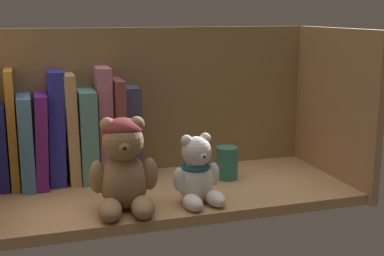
{
  "coord_description": "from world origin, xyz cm",
  "views": [
    {
      "loc": [
        -27.33,
        -97.51,
        37.17
      ],
      "look_at": [
        3.7,
        0.0,
        14.43
      ],
      "focal_mm": 49.21,
      "sensor_mm": 36.0,
      "label": 1
    }
  ],
  "objects_px": {
    "book_5": "(71,128)",
    "pillar_candle": "(227,163)",
    "book_1": "(12,128)",
    "book_4": "(56,127)",
    "book_6": "(87,134)",
    "teddy_bear_smaller": "(197,174)",
    "book_7": "(103,123)",
    "book_0": "(3,146)",
    "book_2": "(26,140)",
    "book_8": "(117,128)",
    "book_3": "(41,138)",
    "book_9": "(130,131)",
    "teddy_bear_larger": "(124,167)"
  },
  "relations": [
    {
      "from": "book_1",
      "to": "book_8",
      "type": "xyz_separation_m",
      "value": [
        0.21,
        0.0,
        -0.01
      ]
    },
    {
      "from": "book_0",
      "to": "book_9",
      "type": "distance_m",
      "value": 0.26
    },
    {
      "from": "book_2",
      "to": "teddy_bear_smaller",
      "type": "distance_m",
      "value": 0.37
    },
    {
      "from": "teddy_bear_larger",
      "to": "book_8",
      "type": "bearing_deg",
      "value": 83.54
    },
    {
      "from": "book_8",
      "to": "book_9",
      "type": "bearing_deg",
      "value": 0.0
    },
    {
      "from": "book_5",
      "to": "book_4",
      "type": "bearing_deg",
      "value": 180.0
    },
    {
      "from": "book_1",
      "to": "book_4",
      "type": "distance_m",
      "value": 0.09
    },
    {
      "from": "book_5",
      "to": "book_6",
      "type": "bearing_deg",
      "value": 0.0
    },
    {
      "from": "book_2",
      "to": "book_9",
      "type": "relative_size",
      "value": 0.96
    },
    {
      "from": "book_6",
      "to": "teddy_bear_smaller",
      "type": "relative_size",
      "value": 1.47
    },
    {
      "from": "book_8",
      "to": "book_4",
      "type": "bearing_deg",
      "value": 180.0
    },
    {
      "from": "book_7",
      "to": "teddy_bear_smaller",
      "type": "relative_size",
      "value": 1.82
    },
    {
      "from": "book_3",
      "to": "book_5",
      "type": "bearing_deg",
      "value": 0.0
    },
    {
      "from": "book_5",
      "to": "pillar_candle",
      "type": "height_order",
      "value": "book_5"
    },
    {
      "from": "book_5",
      "to": "book_7",
      "type": "distance_m",
      "value": 0.07
    },
    {
      "from": "book_7",
      "to": "book_5",
      "type": "bearing_deg",
      "value": 180.0
    },
    {
      "from": "book_8",
      "to": "book_9",
      "type": "relative_size",
      "value": 1.09
    },
    {
      "from": "book_3",
      "to": "teddy_bear_smaller",
      "type": "bearing_deg",
      "value": -38.1
    },
    {
      "from": "book_1",
      "to": "book_2",
      "type": "distance_m",
      "value": 0.04
    },
    {
      "from": "book_3",
      "to": "book_6",
      "type": "height_order",
      "value": "book_6"
    },
    {
      "from": "book_9",
      "to": "teddy_bear_smaller",
      "type": "relative_size",
      "value": 1.5
    },
    {
      "from": "book_8",
      "to": "book_9",
      "type": "xyz_separation_m",
      "value": [
        0.03,
        0.0,
        -0.01
      ]
    },
    {
      "from": "book_0",
      "to": "book_4",
      "type": "distance_m",
      "value": 0.11
    },
    {
      "from": "book_6",
      "to": "pillar_candle",
      "type": "relative_size",
      "value": 2.78
    },
    {
      "from": "pillar_candle",
      "to": "book_3",
      "type": "bearing_deg",
      "value": 166.0
    },
    {
      "from": "book_0",
      "to": "book_5",
      "type": "xyz_separation_m",
      "value": [
        0.14,
        0.0,
        0.03
      ]
    },
    {
      "from": "book_3",
      "to": "book_7",
      "type": "relative_size",
      "value": 0.8
    },
    {
      "from": "book_5",
      "to": "book_0",
      "type": "bearing_deg",
      "value": 180.0
    },
    {
      "from": "book_8",
      "to": "teddy_bear_smaller",
      "type": "xyz_separation_m",
      "value": [
        0.11,
        -0.21,
        -0.05
      ]
    },
    {
      "from": "book_6",
      "to": "book_8",
      "type": "distance_m",
      "value": 0.06
    },
    {
      "from": "book_8",
      "to": "book_0",
      "type": "bearing_deg",
      "value": 180.0
    },
    {
      "from": "book_1",
      "to": "book_4",
      "type": "bearing_deg",
      "value": 0.0
    },
    {
      "from": "book_2",
      "to": "book_3",
      "type": "distance_m",
      "value": 0.03
    },
    {
      "from": "book_0",
      "to": "book_8",
      "type": "xyz_separation_m",
      "value": [
        0.23,
        0.0,
        0.02
      ]
    },
    {
      "from": "book_8",
      "to": "book_7",
      "type": "bearing_deg",
      "value": 180.0
    },
    {
      "from": "book_1",
      "to": "book_7",
      "type": "bearing_deg",
      "value": 0.0
    },
    {
      "from": "book_6",
      "to": "book_1",
      "type": "bearing_deg",
      "value": 180.0
    },
    {
      "from": "book_6",
      "to": "book_5",
      "type": "bearing_deg",
      "value": 180.0
    },
    {
      "from": "teddy_bear_larger",
      "to": "pillar_candle",
      "type": "height_order",
      "value": "teddy_bear_larger"
    },
    {
      "from": "book_2",
      "to": "book_8",
      "type": "bearing_deg",
      "value": 0.0
    },
    {
      "from": "book_4",
      "to": "teddy_bear_smaller",
      "type": "height_order",
      "value": "book_4"
    },
    {
      "from": "book_7",
      "to": "book_9",
      "type": "bearing_deg",
      "value": 0.0
    },
    {
      "from": "book_2",
      "to": "book_7",
      "type": "bearing_deg",
      "value": 0.0
    },
    {
      "from": "book_3",
      "to": "book_8",
      "type": "bearing_deg",
      "value": 0.0
    },
    {
      "from": "book_2",
      "to": "book_7",
      "type": "distance_m",
      "value": 0.16
    },
    {
      "from": "book_5",
      "to": "teddy_bear_smaller",
      "type": "height_order",
      "value": "book_5"
    },
    {
      "from": "book_6",
      "to": "book_9",
      "type": "relative_size",
      "value": 0.98
    },
    {
      "from": "teddy_bear_larger",
      "to": "book_1",
      "type": "bearing_deg",
      "value": 131.97
    },
    {
      "from": "book_4",
      "to": "book_7",
      "type": "height_order",
      "value": "book_7"
    },
    {
      "from": "teddy_bear_smaller",
      "to": "book_3",
      "type": "bearing_deg",
      "value": 141.9
    }
  ]
}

